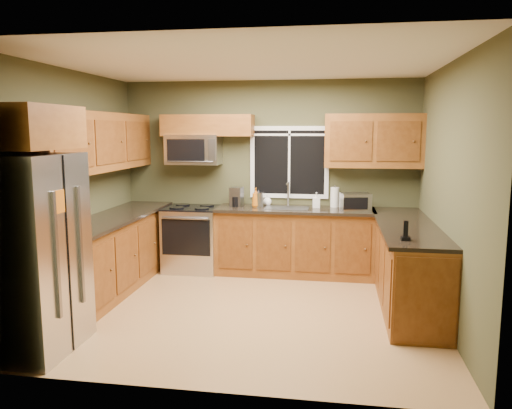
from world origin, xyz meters
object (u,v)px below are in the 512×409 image
(toaster_oven, at_px, (355,202))
(cordless_phone, at_px, (405,234))
(refrigerator, at_px, (31,254))
(coffee_maker, at_px, (237,197))
(soap_bottle_b, at_px, (316,200))
(soap_bottle_a, at_px, (256,197))
(paper_towel_roll, at_px, (335,197))
(soap_bottle_c, at_px, (267,200))
(kettle, at_px, (258,199))
(microwave, at_px, (194,150))
(range, at_px, (193,238))

(toaster_oven, height_order, cordless_phone, toaster_oven)
(refrigerator, bearing_deg, cordless_phone, 15.48)
(coffee_maker, height_order, soap_bottle_b, coffee_maker)
(soap_bottle_a, bearing_deg, refrigerator, -119.76)
(paper_towel_roll, height_order, soap_bottle_b, paper_towel_roll)
(soap_bottle_a, relative_size, soap_bottle_b, 1.26)
(toaster_oven, bearing_deg, coffee_maker, 175.04)
(soap_bottle_c, bearing_deg, soap_bottle_b, -10.61)
(kettle, xyz_separation_m, soap_bottle_b, (0.80, 0.04, -0.01))
(refrigerator, height_order, paper_towel_roll, refrigerator)
(paper_towel_roll, bearing_deg, refrigerator, -132.07)
(microwave, distance_m, soap_bottle_a, 1.13)
(refrigerator, distance_m, range, 2.89)
(microwave, bearing_deg, coffee_maker, -6.29)
(paper_towel_roll, xyz_separation_m, soap_bottle_a, (-1.09, -0.18, -0.00))
(toaster_oven, bearing_deg, soap_bottle_a, 175.54)
(refrigerator, bearing_deg, soap_bottle_b, 49.63)
(kettle, distance_m, soap_bottle_b, 0.81)
(paper_towel_roll, bearing_deg, soap_bottle_a, -170.61)
(kettle, bearing_deg, soap_bottle_b, 2.62)
(microwave, height_order, soap_bottle_b, microwave)
(toaster_oven, relative_size, cordless_phone, 2.20)
(microwave, height_order, kettle, microwave)
(coffee_maker, relative_size, cordless_phone, 1.38)
(microwave, distance_m, toaster_oven, 2.38)
(range, relative_size, paper_towel_roll, 3.06)
(microwave, bearing_deg, cordless_phone, -36.20)
(paper_towel_roll, bearing_deg, cordless_phone, -71.33)
(cordless_phone, bearing_deg, range, 145.73)
(cordless_phone, bearing_deg, paper_towel_roll, 108.67)
(soap_bottle_c, bearing_deg, microwave, -174.87)
(soap_bottle_a, relative_size, cordless_phone, 1.39)
(soap_bottle_b, xyz_separation_m, cordless_phone, (0.94, -1.93, -0.05))
(paper_towel_roll, distance_m, soap_bottle_a, 1.10)
(kettle, distance_m, cordless_phone, 2.58)
(toaster_oven, distance_m, coffee_maker, 1.65)
(soap_bottle_a, xyz_separation_m, soap_bottle_b, (0.84, 0.07, -0.03))
(toaster_oven, relative_size, soap_bottle_a, 1.58)
(kettle, relative_size, soap_bottle_a, 0.91)
(microwave, xyz_separation_m, soap_bottle_a, (0.91, -0.11, -0.65))
(paper_towel_roll, bearing_deg, microwave, -177.87)
(coffee_maker, height_order, paper_towel_roll, paper_towel_roll)
(range, height_order, soap_bottle_b, soap_bottle_b)
(range, relative_size, soap_bottle_a, 3.48)
(microwave, relative_size, cordless_phone, 3.93)
(kettle, height_order, paper_towel_roll, paper_towel_roll)
(refrigerator, bearing_deg, coffee_maker, 65.03)
(range, bearing_deg, soap_bottle_a, 1.91)
(toaster_oven, bearing_deg, refrigerator, -137.72)
(toaster_oven, bearing_deg, cordless_phone, -76.62)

